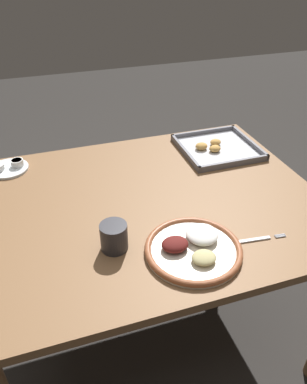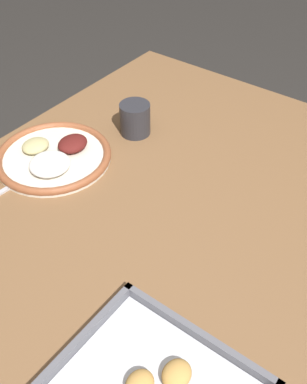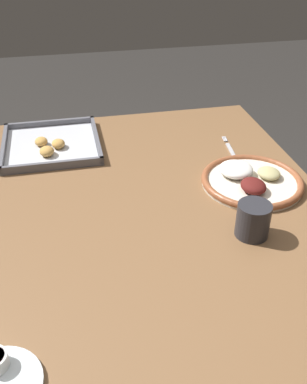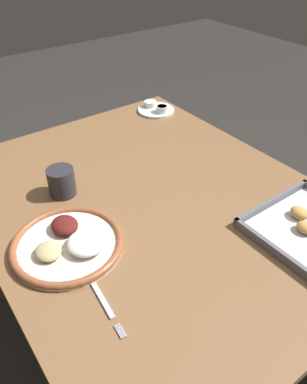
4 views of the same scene
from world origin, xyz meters
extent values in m
plane|color=#282623|center=(0.00, 0.00, 0.00)|extent=(8.00, 8.00, 0.00)
cube|color=brown|center=(0.00, 0.00, 0.70)|extent=(1.21, 0.96, 0.03)
cylinder|color=brown|center=(-0.56, -0.43, 0.34)|extent=(0.06, 0.06, 0.69)
cylinder|color=beige|center=(0.04, -0.30, 0.72)|extent=(0.29, 0.29, 0.01)
torus|color=brown|center=(0.04, -0.30, 0.73)|extent=(0.29, 0.29, 0.02)
ellipsoid|color=white|center=(0.08, -0.26, 0.75)|extent=(0.10, 0.10, 0.03)
ellipsoid|color=#511614|center=(-0.01, -0.28, 0.74)|extent=(0.08, 0.07, 0.03)
ellipsoid|color=tan|center=(0.05, -0.35, 0.74)|extent=(0.07, 0.06, 0.03)
cube|color=#595960|center=(0.40, 0.11, 0.73)|extent=(0.32, 0.01, 0.02)
cube|color=#595960|center=(0.24, 0.27, 0.73)|extent=(0.01, 0.31, 0.02)
ellipsoid|color=#C18E47|center=(0.32, 0.28, 0.74)|extent=(0.05, 0.05, 0.03)
ellipsoid|color=#C18E47|center=(0.37, 0.24, 0.74)|extent=(0.05, 0.04, 0.03)
cylinder|color=#28282D|center=(-0.18, -0.20, 0.76)|extent=(0.08, 0.08, 0.09)
camera|label=1|loc=(-0.33, -1.04, 1.50)|focal=35.00mm
camera|label=2|loc=(0.61, 0.45, 1.43)|focal=42.00mm
camera|label=3|loc=(-0.98, 0.21, 1.41)|focal=42.00mm
camera|label=4|loc=(0.72, -0.52, 1.42)|focal=35.00mm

